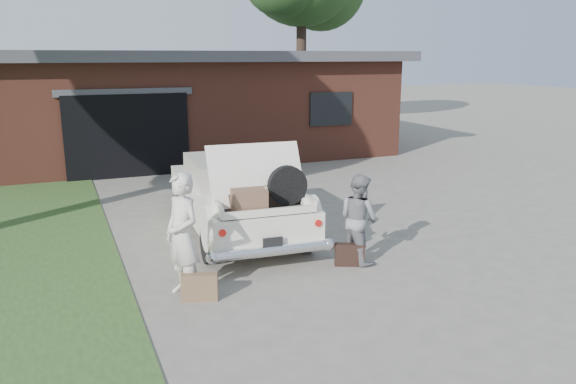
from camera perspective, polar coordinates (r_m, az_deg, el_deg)
name	(u,v)px	position (r m, az deg, el deg)	size (l,w,h in m)	color
ground	(303,271)	(8.58, 1.56, -8.04)	(90.00, 90.00, 0.00)	gray
house	(189,102)	(19.27, -9.98, 9.04)	(12.80, 7.80, 3.30)	brown
sedan	(236,195)	(10.35, -5.34, -0.29)	(2.08, 4.75, 1.81)	white
woman_left	(182,235)	(7.62, -10.68, -4.34)	(0.62, 0.41, 1.70)	silver
woman_right	(359,218)	(8.82, 7.20, -2.68)	(0.69, 0.53, 1.41)	gray
suitcase_left	(200,287)	(7.65, -8.97, -9.50)	(0.48, 0.15, 0.37)	brown
suitcase_right	(349,255)	(8.79, 6.26, -6.34)	(0.45, 0.14, 0.35)	black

